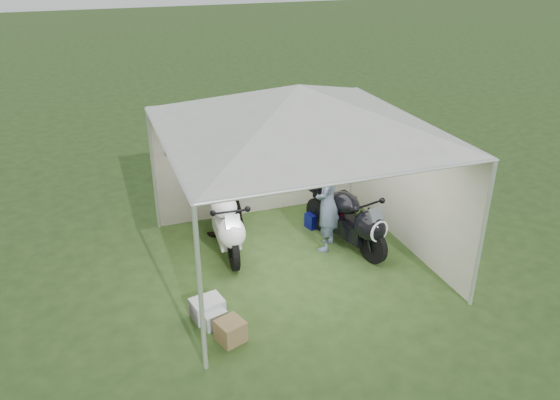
{
  "coord_description": "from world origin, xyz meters",
  "views": [
    {
      "loc": [
        -2.9,
        -7.32,
        4.89
      ],
      "look_at": [
        -0.17,
        0.35,
        1.0
      ],
      "focal_mm": 35.0,
      "sensor_mm": 36.0,
      "label": 1
    }
  ],
  "objects_px": {
    "canopy_tent": "(298,112)",
    "motorcycle_black": "(350,218)",
    "paddock_stand": "(316,219)",
    "person_dark_jacket": "(219,183)",
    "crate_0": "(207,308)",
    "motorcycle_white": "(226,223)",
    "crate_2": "(213,318)",
    "crate_1": "(231,331)",
    "equipment_box": "(339,208)",
    "person_blue_jacket": "(328,203)"
  },
  "relations": [
    {
      "from": "paddock_stand",
      "to": "person_dark_jacket",
      "type": "distance_m",
      "value": 1.97
    },
    {
      "from": "motorcycle_white",
      "to": "motorcycle_black",
      "type": "height_order",
      "value": "motorcycle_black"
    },
    {
      "from": "paddock_stand",
      "to": "equipment_box",
      "type": "distance_m",
      "value": 0.53
    },
    {
      "from": "motorcycle_black",
      "to": "paddock_stand",
      "type": "bearing_deg",
      "value": 90.0
    },
    {
      "from": "canopy_tent",
      "to": "person_dark_jacket",
      "type": "relative_size",
      "value": 2.85
    },
    {
      "from": "equipment_box",
      "to": "crate_0",
      "type": "bearing_deg",
      "value": -145.58
    },
    {
      "from": "person_dark_jacket",
      "to": "crate_0",
      "type": "bearing_deg",
      "value": 56.48
    },
    {
      "from": "canopy_tent",
      "to": "person_dark_jacket",
      "type": "bearing_deg",
      "value": 125.01
    },
    {
      "from": "person_blue_jacket",
      "to": "equipment_box",
      "type": "relative_size",
      "value": 3.35
    },
    {
      "from": "paddock_stand",
      "to": "equipment_box",
      "type": "relative_size",
      "value": 0.73
    },
    {
      "from": "person_blue_jacket",
      "to": "crate_0",
      "type": "xyz_separation_m",
      "value": [
        -2.4,
        -1.23,
        -0.72
      ]
    },
    {
      "from": "motorcycle_white",
      "to": "crate_0",
      "type": "bearing_deg",
      "value": -109.45
    },
    {
      "from": "equipment_box",
      "to": "crate_1",
      "type": "relative_size",
      "value": 1.53
    },
    {
      "from": "motorcycle_black",
      "to": "crate_0",
      "type": "bearing_deg",
      "value": -172.62
    },
    {
      "from": "paddock_stand",
      "to": "person_blue_jacket",
      "type": "distance_m",
      "value": 1.08
    },
    {
      "from": "equipment_box",
      "to": "crate_0",
      "type": "distance_m",
      "value": 3.7
    },
    {
      "from": "motorcycle_black",
      "to": "crate_1",
      "type": "height_order",
      "value": "motorcycle_black"
    },
    {
      "from": "motorcycle_black",
      "to": "person_blue_jacket",
      "type": "bearing_deg",
      "value": 148.95
    },
    {
      "from": "person_dark_jacket",
      "to": "crate_1",
      "type": "bearing_deg",
      "value": 63.36
    },
    {
      "from": "person_dark_jacket",
      "to": "equipment_box",
      "type": "bearing_deg",
      "value": 157.94
    },
    {
      "from": "person_blue_jacket",
      "to": "person_dark_jacket",
      "type": "bearing_deg",
      "value": -89.76
    },
    {
      "from": "canopy_tent",
      "to": "person_blue_jacket",
      "type": "bearing_deg",
      "value": 17.5
    },
    {
      "from": "person_blue_jacket",
      "to": "crate_0",
      "type": "height_order",
      "value": "person_blue_jacket"
    },
    {
      "from": "paddock_stand",
      "to": "person_blue_jacket",
      "type": "xyz_separation_m",
      "value": [
        -0.14,
        -0.79,
        0.72
      ]
    },
    {
      "from": "crate_0",
      "to": "paddock_stand",
      "type": "bearing_deg",
      "value": 38.53
    },
    {
      "from": "canopy_tent",
      "to": "crate_1",
      "type": "xyz_separation_m",
      "value": [
        -1.56,
        -1.62,
        -2.42
      ]
    },
    {
      "from": "crate_1",
      "to": "crate_2",
      "type": "height_order",
      "value": "crate_1"
    },
    {
      "from": "motorcycle_black",
      "to": "paddock_stand",
      "type": "relative_size",
      "value": 5.38
    },
    {
      "from": "person_dark_jacket",
      "to": "crate_2",
      "type": "relative_size",
      "value": 6.09
    },
    {
      "from": "canopy_tent",
      "to": "motorcycle_black",
      "type": "distance_m",
      "value": 2.26
    },
    {
      "from": "motorcycle_white",
      "to": "crate_1",
      "type": "relative_size",
      "value": 5.95
    },
    {
      "from": "canopy_tent",
      "to": "crate_2",
      "type": "xyz_separation_m",
      "value": [
        -1.71,
        -1.23,
        -2.46
      ]
    },
    {
      "from": "paddock_stand",
      "to": "person_dark_jacket",
      "type": "bearing_deg",
      "value": 168.6
    },
    {
      "from": "motorcycle_black",
      "to": "crate_2",
      "type": "xyz_separation_m",
      "value": [
        -2.74,
        -1.32,
        -0.44
      ]
    },
    {
      "from": "equipment_box",
      "to": "crate_2",
      "type": "relative_size",
      "value": 1.58
    },
    {
      "from": "crate_0",
      "to": "canopy_tent",
      "type": "bearing_deg",
      "value": 30.38
    },
    {
      "from": "person_dark_jacket",
      "to": "crate_2",
      "type": "height_order",
      "value": "person_dark_jacket"
    },
    {
      "from": "canopy_tent",
      "to": "paddock_stand",
      "type": "height_order",
      "value": "canopy_tent"
    },
    {
      "from": "motorcycle_white",
      "to": "crate_0",
      "type": "distance_m",
      "value": 1.9
    },
    {
      "from": "crate_0",
      "to": "motorcycle_black",
      "type": "bearing_deg",
      "value": 21.96
    },
    {
      "from": "paddock_stand",
      "to": "crate_0",
      "type": "xyz_separation_m",
      "value": [
        -2.54,
        -2.02,
        0.01
      ]
    },
    {
      "from": "crate_0",
      "to": "crate_1",
      "type": "xyz_separation_m",
      "value": [
        0.18,
        -0.6,
        0.0
      ]
    },
    {
      "from": "canopy_tent",
      "to": "crate_2",
      "type": "bearing_deg",
      "value": -144.32
    },
    {
      "from": "person_blue_jacket",
      "to": "crate_0",
      "type": "relative_size",
      "value": 3.93
    },
    {
      "from": "motorcycle_white",
      "to": "motorcycle_black",
      "type": "xyz_separation_m",
      "value": [
        2.04,
        -0.58,
        0.01
      ]
    },
    {
      "from": "crate_1",
      "to": "person_blue_jacket",
      "type": "bearing_deg",
      "value": 39.5
    },
    {
      "from": "motorcycle_black",
      "to": "equipment_box",
      "type": "bearing_deg",
      "value": 59.54
    },
    {
      "from": "crate_1",
      "to": "crate_2",
      "type": "relative_size",
      "value": 1.04
    },
    {
      "from": "canopy_tent",
      "to": "person_blue_jacket",
      "type": "distance_m",
      "value": 1.84
    },
    {
      "from": "motorcycle_white",
      "to": "person_blue_jacket",
      "type": "xyz_separation_m",
      "value": [
        1.66,
        -0.47,
        0.31
      ]
    }
  ]
}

